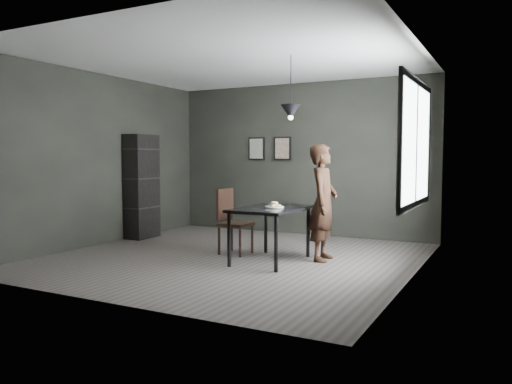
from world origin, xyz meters
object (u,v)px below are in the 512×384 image
at_px(woman, 323,203).
at_px(wood_chair, 231,217).
at_px(white_plate, 274,207).
at_px(pendant_lamp, 291,111).
at_px(cafe_table, 270,213).
at_px(shelf_unit, 142,187).

bearing_deg(woman, wood_chair, 90.77).
xyz_separation_m(white_plate, pendant_lamp, (0.17, 0.14, 1.29)).
xyz_separation_m(wood_chair, pendant_lamp, (1.03, -0.15, 1.50)).
relative_size(white_plate, woman, 0.14).
relative_size(cafe_table, white_plate, 5.22).
distance_m(cafe_table, shelf_unit, 3.03).
distance_m(wood_chair, shelf_unit, 2.23).
distance_m(white_plate, wood_chair, 0.93).
xyz_separation_m(woman, pendant_lamp, (-0.36, -0.32, 1.24)).
height_order(cafe_table, shelf_unit, shelf_unit).
bearing_deg(shelf_unit, wood_chair, -15.58).
distance_m(woman, shelf_unit, 3.55).
height_order(wood_chair, pendant_lamp, pendant_lamp).
distance_m(woman, pendant_lamp, 1.33).
bearing_deg(woman, pendant_lamp, 126.06).
height_order(shelf_unit, pendant_lamp, pendant_lamp).
bearing_deg(cafe_table, woman, 35.02).
height_order(cafe_table, white_plate, white_plate).
relative_size(cafe_table, wood_chair, 1.24).
bearing_deg(woman, shelf_unit, 77.96).
bearing_deg(woman, cafe_table, 118.71).
xyz_separation_m(wood_chair, shelf_unit, (-2.14, 0.53, 0.37)).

